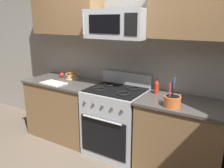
{
  "coord_description": "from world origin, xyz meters",
  "views": [
    {
      "loc": [
        1.49,
        -1.82,
        1.81
      ],
      "look_at": [
        0.02,
        0.58,
        1.03
      ],
      "focal_mm": 37.09,
      "sensor_mm": 36.0,
      "label": 1
    }
  ],
  "objects_px": {
    "range_oven": "(116,120)",
    "utensil_crock": "(172,101)",
    "cutting_board": "(54,83)",
    "apple_loose": "(62,75)",
    "fruit_basket": "(72,76)",
    "microwave": "(118,24)",
    "bottle_hot_sauce": "(157,87)"
  },
  "relations": [
    {
      "from": "bottle_hot_sauce",
      "to": "apple_loose",
      "type": "bearing_deg",
      "value": 179.41
    },
    {
      "from": "microwave",
      "to": "cutting_board",
      "type": "relative_size",
      "value": 2.13
    },
    {
      "from": "fruit_basket",
      "to": "cutting_board",
      "type": "height_order",
      "value": "fruit_basket"
    },
    {
      "from": "range_oven",
      "to": "apple_loose",
      "type": "bearing_deg",
      "value": 171.79
    },
    {
      "from": "range_oven",
      "to": "fruit_basket",
      "type": "distance_m",
      "value": 1.07
    },
    {
      "from": "utensil_crock",
      "to": "apple_loose",
      "type": "height_order",
      "value": "utensil_crock"
    },
    {
      "from": "apple_loose",
      "to": "bottle_hot_sauce",
      "type": "height_order",
      "value": "bottle_hot_sauce"
    },
    {
      "from": "utensil_crock",
      "to": "cutting_board",
      "type": "distance_m",
      "value": 1.77
    },
    {
      "from": "microwave",
      "to": "bottle_hot_sauce",
      "type": "xyz_separation_m",
      "value": [
        0.51,
        0.12,
        -0.77
      ]
    },
    {
      "from": "utensil_crock",
      "to": "bottle_hot_sauce",
      "type": "xyz_separation_m",
      "value": [
        -0.31,
        0.35,
        0.02
      ]
    },
    {
      "from": "fruit_basket",
      "to": "apple_loose",
      "type": "bearing_deg",
      "value": -171.09
    },
    {
      "from": "range_oven",
      "to": "apple_loose",
      "type": "xyz_separation_m",
      "value": [
        -1.13,
        0.16,
        0.47
      ]
    },
    {
      "from": "microwave",
      "to": "bottle_hot_sauce",
      "type": "distance_m",
      "value": 0.93
    },
    {
      "from": "microwave",
      "to": "fruit_basket",
      "type": "distance_m",
      "value": 1.25
    },
    {
      "from": "microwave",
      "to": "utensil_crock",
      "type": "distance_m",
      "value": 1.16
    },
    {
      "from": "range_oven",
      "to": "microwave",
      "type": "distance_m",
      "value": 1.29
    },
    {
      "from": "microwave",
      "to": "fruit_basket",
      "type": "xyz_separation_m",
      "value": [
        -0.93,
        0.16,
        -0.81
      ]
    },
    {
      "from": "range_oven",
      "to": "utensil_crock",
      "type": "bearing_deg",
      "value": -13.85
    },
    {
      "from": "fruit_basket",
      "to": "utensil_crock",
      "type": "bearing_deg",
      "value": -12.7
    },
    {
      "from": "range_oven",
      "to": "apple_loose",
      "type": "relative_size",
      "value": 14.4
    },
    {
      "from": "microwave",
      "to": "utensil_crock",
      "type": "xyz_separation_m",
      "value": [
        0.82,
        -0.23,
        -0.79
      ]
    },
    {
      "from": "utensil_crock",
      "to": "cutting_board",
      "type": "relative_size",
      "value": 0.87
    },
    {
      "from": "utensil_crock",
      "to": "bottle_hot_sauce",
      "type": "height_order",
      "value": "utensil_crock"
    },
    {
      "from": "fruit_basket",
      "to": "apple_loose",
      "type": "relative_size",
      "value": 2.91
    },
    {
      "from": "bottle_hot_sauce",
      "to": "range_oven",
      "type": "bearing_deg",
      "value": -163.97
    },
    {
      "from": "microwave",
      "to": "apple_loose",
      "type": "relative_size",
      "value": 10.48
    },
    {
      "from": "apple_loose",
      "to": "fruit_basket",
      "type": "bearing_deg",
      "value": 8.91
    },
    {
      "from": "utensil_crock",
      "to": "fruit_basket",
      "type": "relative_size",
      "value": 1.47
    },
    {
      "from": "apple_loose",
      "to": "microwave",
      "type": "bearing_deg",
      "value": -6.79
    },
    {
      "from": "range_oven",
      "to": "cutting_board",
      "type": "relative_size",
      "value": 2.93
    },
    {
      "from": "apple_loose",
      "to": "cutting_board",
      "type": "distance_m",
      "value": 0.4
    },
    {
      "from": "cutting_board",
      "to": "fruit_basket",
      "type": "bearing_deg",
      "value": 86.88
    }
  ]
}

